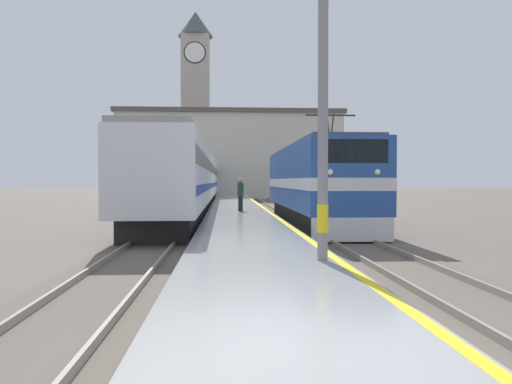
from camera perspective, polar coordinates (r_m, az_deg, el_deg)
The scene contains 10 objects.
ground_plane at distance 35.36m, azimuth -2.28°, elevation -2.15°, with size 200.00×200.00×0.00m, color #60564C.
platform at distance 30.35m, azimuth -2.06°, elevation -2.31°, with size 3.53×140.00×0.43m.
rail_track_near at distance 30.65m, azimuth 4.46°, elevation -2.62°, with size 2.83×140.00×0.16m.
rail_track_far at distance 30.45m, azimuth -8.02°, elevation -2.66°, with size 2.84×140.00×0.16m.
locomotive_train at distance 24.10m, azimuth 6.64°, elevation 0.90°, with size 2.92×15.03×4.81m.
passenger_train at distance 41.28m, azimuth -6.85°, elevation 1.40°, with size 2.92×51.85×4.10m.
catenary_mast at distance 11.03m, azimuth 8.23°, elevation 15.59°, with size 2.50×0.24×8.74m.
person_on_platform at distance 27.90m, azimuth -1.79°, elevation -0.20°, with size 0.34×0.34×1.83m.
clock_tower at distance 69.97m, azimuth -6.91°, elevation 10.56°, with size 4.70×4.70×25.21m.
station_building at distance 61.09m, azimuth -2.97°, elevation 4.22°, with size 26.72×8.93×10.43m.
Camera 1 is at (-0.79, -5.28, 2.13)m, focal length 35.00 mm.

